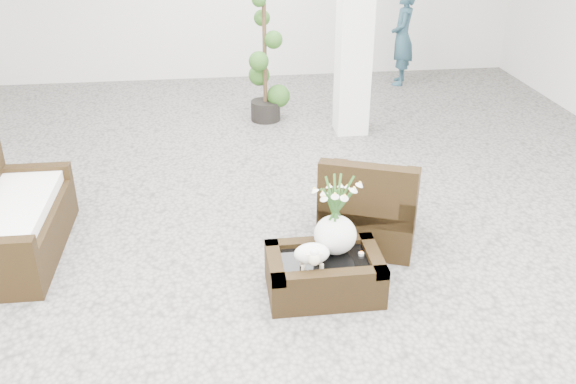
{
  "coord_description": "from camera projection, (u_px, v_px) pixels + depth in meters",
  "views": [
    {
      "loc": [
        -0.59,
        -4.74,
        2.99
      ],
      "look_at": [
        0.0,
        -0.1,
        0.62
      ],
      "focal_mm": 38.62,
      "sensor_mm": 36.0,
      "label": 1
    }
  ],
  "objects": [
    {
      "name": "ground",
      "position": [
        287.0,
        248.0,
        5.61
      ],
      "size": [
        11.0,
        11.0,
        0.0
      ],
      "primitive_type": "plane",
      "color": "gray",
      "rests_on": "ground"
    },
    {
      "name": "coffee_table",
      "position": [
        324.0,
        276.0,
        4.95
      ],
      "size": [
        0.9,
        0.6,
        0.31
      ],
      "primitive_type": "cube",
      "color": "#2F200D",
      "rests_on": "ground"
    },
    {
      "name": "sheep_figurine",
      "position": [
        312.0,
        256.0,
        4.73
      ],
      "size": [
        0.28,
        0.23,
        0.21
      ],
      "primitive_type": "ellipsoid",
      "color": "white",
      "rests_on": "coffee_table"
    },
    {
      "name": "planter_narcissus",
      "position": [
        336.0,
        208.0,
        4.8
      ],
      "size": [
        0.44,
        0.44,
        0.8
      ],
      "primitive_type": null,
      "color": "white",
      "rests_on": "coffee_table"
    },
    {
      "name": "tealight",
      "position": [
        361.0,
        253.0,
        4.92
      ],
      "size": [
        0.04,
        0.04,
        0.03
      ],
      "primitive_type": "cylinder",
      "color": "white",
      "rests_on": "coffee_table"
    },
    {
      "name": "armchair",
      "position": [
        371.0,
        195.0,
        5.57
      ],
      "size": [
        1.06,
        1.05,
        0.88
      ],
      "primitive_type": "cube",
      "rotation": [
        0.0,
        0.0,
        2.76
      ],
      "color": "#2F200D",
      "rests_on": "ground"
    },
    {
      "name": "loveseat",
      "position": [
        13.0,
        213.0,
        5.36
      ],
      "size": [
        0.74,
        1.52,
        0.81
      ],
      "primitive_type": "cube",
      "rotation": [
        0.0,
        0.0,
        1.56
      ],
      "color": "#2F200D",
      "rests_on": "ground"
    },
    {
      "name": "topiary",
      "position": [
        265.0,
        60.0,
        8.22
      ],
      "size": [
        0.45,
        0.45,
        1.69
      ],
      "primitive_type": null,
      "color": "#264C18",
      "rests_on": "ground"
    },
    {
      "name": "shopper",
      "position": [
        403.0,
        37.0,
        9.79
      ],
      "size": [
        0.52,
        0.64,
        1.51
      ],
      "primitive_type": "imported",
      "rotation": [
        0.0,
        0.0,
        -1.89
      ],
      "color": "#284959",
      "rests_on": "ground"
    }
  ]
}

